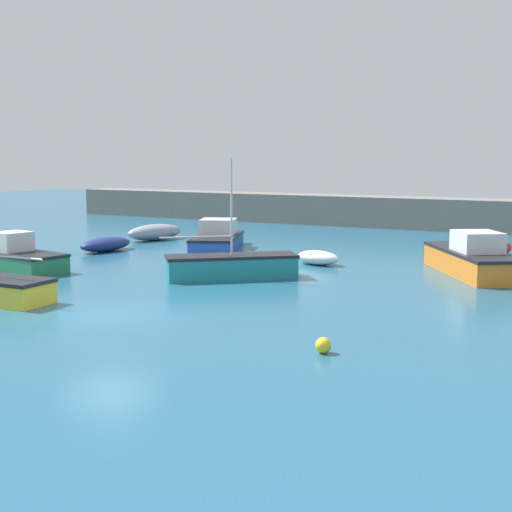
# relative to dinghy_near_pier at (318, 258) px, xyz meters

# --- Properties ---
(ground_plane) EXTENTS (120.00, 120.00, 0.20)m
(ground_plane) POSITION_rel_dinghy_near_pier_xyz_m (-1.46, -12.04, -0.41)
(ground_plane) COLOR #235B7A
(harbor_breakwater) EXTENTS (51.85, 2.76, 2.00)m
(harbor_breakwater) POSITION_rel_dinghy_near_pier_xyz_m (-1.46, 17.38, 0.69)
(harbor_breakwater) COLOR slate
(harbor_breakwater) RESTS_ON ground_plane
(dinghy_near_pier) EXTENTS (2.26, 1.55, 0.61)m
(dinghy_near_pier) POSITION_rel_dinghy_near_pier_xyz_m (0.00, 0.00, 0.00)
(dinghy_near_pier) COLOR white
(dinghy_near_pier) RESTS_ON ground_plane
(fishing_dinghy_green) EXTENTS (2.14, 2.56, 0.86)m
(fishing_dinghy_green) POSITION_rel_dinghy_near_pier_xyz_m (6.23, 5.87, 0.12)
(fishing_dinghy_green) COLOR red
(fishing_dinghy_green) RESTS_ON ground_plane
(open_tender_yellow) EXTENTS (2.29, 3.73, 0.89)m
(open_tender_yellow) POSITION_rel_dinghy_near_pier_xyz_m (-11.67, 3.99, 0.14)
(open_tender_yellow) COLOR gray
(open_tender_yellow) RESTS_ON ground_plane
(motorboat_grey_hull) EXTENTS (5.01, 6.17, 1.76)m
(motorboat_grey_hull) POSITION_rel_dinghy_near_pier_xyz_m (6.46, 0.50, 0.34)
(motorboat_grey_hull) COLOR orange
(motorboat_grey_hull) RESTS_ON ground_plane
(sailboat_short_mast) EXTENTS (4.76, 4.33, 4.57)m
(sailboat_short_mast) POSITION_rel_dinghy_near_pier_xyz_m (-1.48, -4.84, 0.17)
(sailboat_short_mast) COLOR teal
(sailboat_short_mast) RESTS_ON ground_plane
(rowboat_white_midwater) EXTENTS (1.66, 3.19, 0.69)m
(rowboat_white_midwater) POSITION_rel_dinghy_near_pier_xyz_m (-10.97, -0.99, 0.04)
(rowboat_white_midwater) COLOR navy
(rowboat_white_midwater) RESTS_ON ground_plane
(cabin_cruiser_white) EXTENTS (4.85, 2.58, 1.58)m
(cabin_cruiser_white) POSITION_rel_dinghy_near_pier_xyz_m (-10.26, -7.35, 0.23)
(cabin_cruiser_white) COLOR #287A4C
(cabin_cruiser_white) RESTS_ON ground_plane
(motorboat_with_cabin) EXTENTS (3.89, 5.53, 1.47)m
(motorboat_with_cabin) POSITION_rel_dinghy_near_pier_xyz_m (-6.72, 2.64, 0.22)
(motorboat_with_cabin) COLOR #2D56B7
(motorboat_with_cabin) RESTS_ON ground_plane
(mooring_buoy_yellow) EXTENTS (0.39, 0.39, 0.39)m
(mooring_buoy_yellow) POSITION_rel_dinghy_near_pier_xyz_m (5.74, -12.81, -0.11)
(mooring_buoy_yellow) COLOR yellow
(mooring_buoy_yellow) RESTS_ON ground_plane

